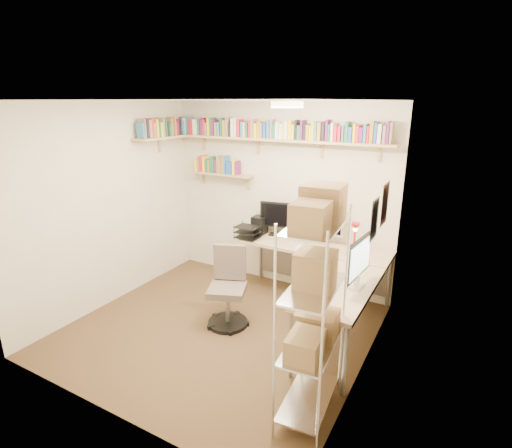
{
  "coord_description": "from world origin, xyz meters",
  "views": [
    {
      "loc": [
        2.31,
        -3.29,
        2.49
      ],
      "look_at": [
        0.18,
        0.55,
        1.14
      ],
      "focal_mm": 28.0,
      "sensor_mm": 36.0,
      "label": 1
    }
  ],
  "objects": [
    {
      "name": "wire_rack",
      "position": [
        1.36,
        -0.66,
        1.2
      ],
      "size": [
        0.43,
        0.78,
        1.91
      ],
      "rotation": [
        0.0,
        0.0,
        0.09
      ],
      "color": "silver",
      "rests_on": "ground"
    },
    {
      "name": "office_chair",
      "position": [
        0.01,
        0.18,
        0.39
      ],
      "size": [
        0.53,
        0.54,
        0.92
      ],
      "rotation": [
        0.0,
        0.0,
        0.38
      ],
      "color": "black",
      "rests_on": "ground"
    },
    {
      "name": "room_shell",
      "position": [
        0.0,
        0.0,
        1.55
      ],
      "size": [
        3.24,
        3.04,
        2.52
      ],
      "color": "beige",
      "rests_on": "ground"
    },
    {
      "name": "wall_shelves",
      "position": [
        -0.42,
        1.29,
        2.03
      ],
      "size": [
        3.12,
        1.09,
        0.8
      ],
      "color": "tan",
      "rests_on": "ground"
    },
    {
      "name": "ground",
      "position": [
        0.0,
        0.0,
        0.0
      ],
      "size": [
        3.2,
        3.2,
        0.0
      ],
      "primitive_type": "plane",
      "color": "#4C3620",
      "rests_on": "ground"
    },
    {
      "name": "corner_desk",
      "position": [
        0.7,
        0.97,
        0.73
      ],
      "size": [
        1.98,
        1.93,
        1.29
      ],
      "color": "tan",
      "rests_on": "ground"
    }
  ]
}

